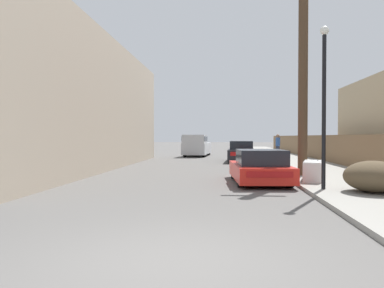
{
  "coord_description": "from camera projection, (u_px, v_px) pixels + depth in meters",
  "views": [
    {
      "loc": [
        0.72,
        -4.89,
        1.69
      ],
      "look_at": [
        -0.54,
        10.1,
        1.39
      ],
      "focal_mm": 35.0,
      "sensor_mm": 36.0,
      "label": 1
    }
  ],
  "objects": [
    {
      "name": "pickup_truck",
      "position": [
        197.0,
        146.0,
        32.25
      ],
      "size": [
        2.3,
        5.61,
        1.84
      ],
      "rotation": [
        0.0,
        0.0,
        3.08
      ],
      "color": "silver",
      "rests_on": "ground"
    },
    {
      "name": "pedestrian",
      "position": [
        278.0,
        145.0,
        29.17
      ],
      "size": [
        0.34,
        0.34,
        1.76
      ],
      "color": "#282D42",
      "rests_on": "sidewalk_curb"
    },
    {
      "name": "car_parked_mid",
      "position": [
        241.0,
        152.0,
        25.25
      ],
      "size": [
        1.96,
        4.78,
        1.4
      ],
      "rotation": [
        0.0,
        0.0,
        -0.05
      ],
      "color": "black",
      "rests_on": "ground"
    },
    {
      "name": "brush_pile",
      "position": [
        374.0,
        176.0,
        10.54
      ],
      "size": [
        1.65,
        1.7,
        0.89
      ],
      "color": "brown",
      "rests_on": "sidewalk_curb"
    },
    {
      "name": "street_lamp",
      "position": [
        324.0,
        95.0,
        11.12
      ],
      "size": [
        0.26,
        0.26,
        4.84
      ],
      "color": "black",
      "rests_on": "sidewalk_curb"
    },
    {
      "name": "ground_plane",
      "position": [
        169.0,
        263.0,
        4.97
      ],
      "size": [
        220.0,
        220.0,
        0.0
      ],
      "primitive_type": "plane",
      "color": "#595654"
    },
    {
      "name": "utility_pole",
      "position": [
        303.0,
        73.0,
        15.15
      ],
      "size": [
        1.8,
        0.38,
        8.14
      ],
      "color": "#4C3826",
      "rests_on": "sidewalk_curb"
    },
    {
      "name": "building_left_block",
      "position": [
        53.0,
        106.0,
        19.89
      ],
      "size": [
        7.0,
        20.8,
        6.69
      ],
      "primitive_type": "cube",
      "color": "tan",
      "rests_on": "ground"
    },
    {
      "name": "wooden_fence",
      "position": [
        313.0,
        147.0,
        27.42
      ],
      "size": [
        0.08,
        42.48,
        1.67
      ],
      "primitive_type": "cube",
      "color": "brown",
      "rests_on": "sidewalk_curb"
    },
    {
      "name": "discarded_fridge",
      "position": [
        313.0,
        171.0,
        13.34
      ],
      "size": [
        1.01,
        1.77,
        0.72
      ],
      "rotation": [
        0.0,
        0.0,
        -0.26
      ],
      "color": "silver",
      "rests_on": "sidewalk_curb"
    },
    {
      "name": "sidewalk_curb",
      "position": [
        285.0,
        158.0,
        27.94
      ],
      "size": [
        4.2,
        63.0,
        0.12
      ],
      "primitive_type": "cube",
      "color": "gray",
      "rests_on": "ground"
    },
    {
      "name": "parked_sports_car_red",
      "position": [
        260.0,
        168.0,
        13.58
      ],
      "size": [
        2.12,
        4.21,
        1.22
      ],
      "rotation": [
        0.0,
        0.0,
        0.06
      ],
      "color": "red",
      "rests_on": "ground"
    }
  ]
}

